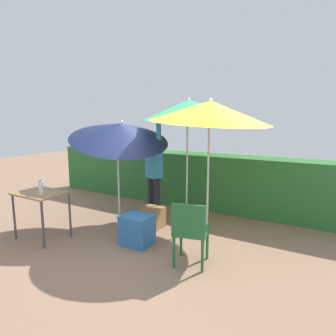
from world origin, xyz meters
name	(u,v)px	position (x,y,z in m)	size (l,w,h in m)	color
ground_plane	(159,233)	(0.00, 0.00, 0.00)	(24.00, 24.00, 0.00)	#937056
hedge_row	(204,180)	(0.00, 1.89, 0.59)	(8.00, 0.70, 1.18)	#2D7033
umbrella_rainbow	(120,132)	(-0.89, 0.09, 1.72)	(1.90, 1.83, 2.25)	silver
umbrella_orange	(210,112)	(0.61, 0.68, 2.07)	(2.12, 2.11, 2.36)	silver
umbrella_yellow	(188,108)	(0.02, 1.02, 2.15)	(1.73, 1.74, 2.42)	silver
person_vendor	(154,171)	(-0.53, 0.65, 0.93)	(0.51, 0.38, 1.88)	black
chair_plastic	(190,229)	(0.96, -0.75, 0.51)	(0.53, 0.53, 0.89)	#236633
cooler_box	(137,230)	(-0.05, -0.57, 0.24)	(0.47, 0.37, 0.47)	#2D6BB7
crate_cardboard	(153,217)	(-0.25, 0.18, 0.19)	(0.37, 0.33, 0.37)	#9E7A4C
folding_table	(41,198)	(-1.55, -1.14, 0.68)	(0.80, 0.60, 0.78)	#4C4C51
bottle_water	(41,188)	(-1.41, -1.23, 0.89)	(0.07, 0.07, 0.24)	silver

